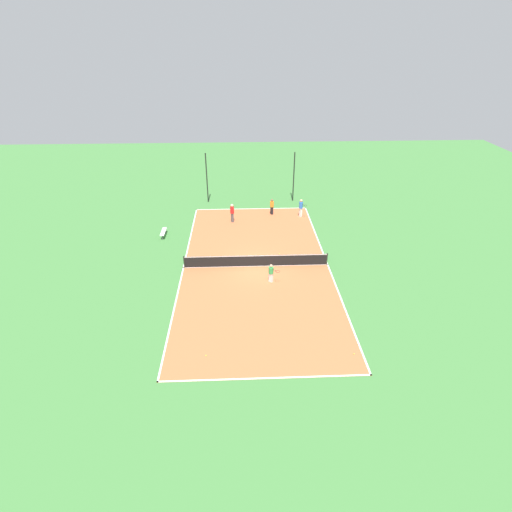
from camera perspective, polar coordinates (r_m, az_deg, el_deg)
ground_plane at (r=30.80m, az=0.00°, el=-1.46°), size 80.00×80.00×0.00m
court_surface at (r=30.79m, az=0.00°, el=-1.44°), size 11.25×23.05×0.02m
tennis_net at (r=30.53m, az=0.00°, el=-0.62°), size 11.05×0.10×0.98m
bench at (r=36.17m, az=-13.09°, el=3.36°), size 0.36×1.70×0.45m
player_center_orange at (r=39.45m, az=2.29°, el=7.19°), size 0.48×0.48×1.59m
player_far_green at (r=28.50m, az=2.18°, el=-2.31°), size 0.91×0.88×1.42m
player_coach_red at (r=37.73m, az=-3.43°, el=6.34°), size 0.45×0.45×1.81m
player_near_blue at (r=39.09m, az=6.44°, el=7.01°), size 0.75×0.97×1.77m
tennis_ball_near_net at (r=23.60m, az=13.83°, el=-13.43°), size 0.07×0.07×0.07m
tennis_ball_midcourt at (r=23.04m, az=-7.16°, el=-13.92°), size 0.07×0.07×0.07m
tennis_ball_far_baseline at (r=32.46m, az=3.36°, el=0.33°), size 0.07×0.07×0.07m
fence_post_back_left at (r=42.34m, az=-7.04°, el=10.98°), size 0.12×0.12×5.20m
fence_post_back_right at (r=42.57m, az=5.41°, el=11.17°), size 0.12×0.12×5.20m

